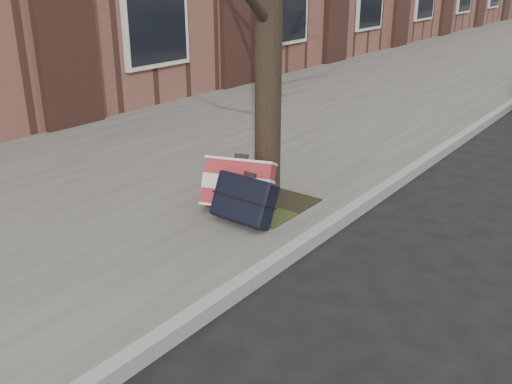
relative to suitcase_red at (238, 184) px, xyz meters
The scene contains 5 objects.
ground 2.36m from the suitcase_red, 23.55° to the right, with size 120.00×120.00×0.00m, color black.
near_sidewalk 14.16m from the suitcase_red, 96.36° to the left, with size 5.00×70.00×0.12m, color slate.
dirt_patch 0.39m from the suitcase_red, 64.11° to the left, with size 0.85×0.85×0.01m, color black.
suitcase_red is the anchor object (origin of this frame).
suitcase_navy 0.33m from the suitcase_red, 42.17° to the right, with size 0.61×0.20×0.44m, color black.
Camera 1 is at (1.14, -3.16, 2.35)m, focal length 40.00 mm.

